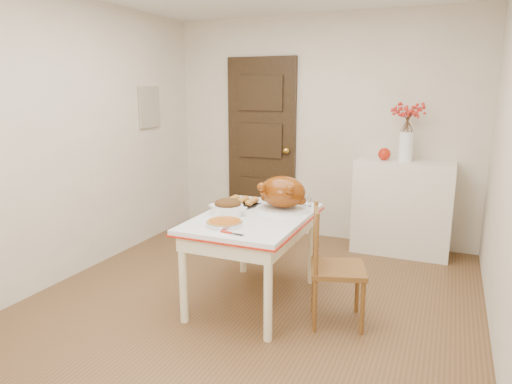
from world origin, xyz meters
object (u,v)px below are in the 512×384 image
at_px(chair_oak, 338,266).
at_px(pumpkin_pie, 225,222).
at_px(kitchen_table, 254,259).
at_px(turkey_platter, 283,194).
at_px(sideboard, 402,208).

bearing_deg(chair_oak, pumpkin_pie, 91.16).
xyz_separation_m(kitchen_table, turkey_platter, (0.16, 0.23, 0.50)).
bearing_deg(pumpkin_pie, chair_oak, 18.22).
distance_m(sideboard, chair_oak, 1.76).
xyz_separation_m(chair_oak, pumpkin_pie, (-0.79, -0.26, 0.31)).
bearing_deg(turkey_platter, kitchen_table, -130.10).
xyz_separation_m(turkey_platter, pumpkin_pie, (-0.24, -0.57, -0.11)).
bearing_deg(sideboard, kitchen_table, -120.14).
bearing_deg(kitchen_table, sideboard, 59.86).
xyz_separation_m(sideboard, kitchen_table, (-0.97, -1.67, -0.13)).
xyz_separation_m(sideboard, pumpkin_pie, (-1.05, -2.00, 0.26)).
height_order(kitchen_table, pumpkin_pie, pumpkin_pie).
relative_size(sideboard, turkey_platter, 2.19).
bearing_deg(pumpkin_pie, turkey_platter, 67.22).
distance_m(sideboard, pumpkin_pie, 2.28).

